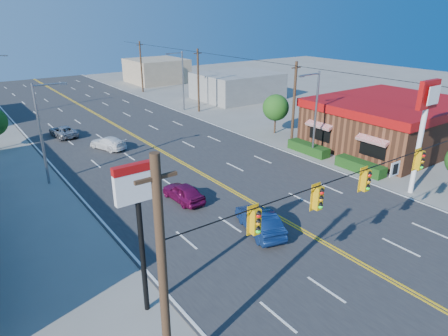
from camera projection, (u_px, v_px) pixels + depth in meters
ground at (366, 268)px, 21.51m from camera, size 160.00×160.00×0.00m
road at (180, 162)px, 36.61m from camera, size 20.00×120.00×0.06m
signal_span at (378, 185)px, 19.67m from camera, size 24.32×0.34×9.00m
kfc at (389, 123)px, 40.55m from camera, size 16.30×12.40×4.70m
kfc_pylon at (425, 115)px, 28.32m from camera, size 2.20×0.36×8.50m
pizza_hut_sign at (139, 209)px, 16.65m from camera, size 1.90×0.30×6.85m
streetlight_se at (315, 110)px, 36.32m from camera, size 2.55×0.25×8.00m
streetlight_ne at (182, 78)px, 54.45m from camera, size 2.55×0.25×8.00m
streetlight_sw at (43, 129)px, 30.60m from camera, size 2.55×0.25×8.00m
utility_pole_near at (294, 104)px, 40.22m from camera, size 0.28×0.28×8.40m
utility_pole_mid at (198, 81)px, 53.82m from camera, size 0.28×0.28×8.40m
utility_pole_far at (141, 67)px, 67.41m from camera, size 0.28×0.28×8.40m
tree_kfc_rear at (276, 108)px, 44.41m from camera, size 2.94×2.94×4.41m
bld_east_mid at (238, 86)px, 62.98m from camera, size 12.00×10.00×4.00m
bld_east_far at (157, 71)px, 77.89m from camera, size 10.00×10.00×4.40m
car_magenta at (183, 193)px, 28.81m from camera, size 1.74×3.98×1.34m
car_blue at (260, 222)px, 24.68m from camera, size 2.74×4.76×1.48m
car_white at (108, 143)px, 39.85m from camera, size 3.06×4.57×1.23m
car_silver at (63, 132)px, 43.79m from camera, size 2.37×4.52×1.21m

